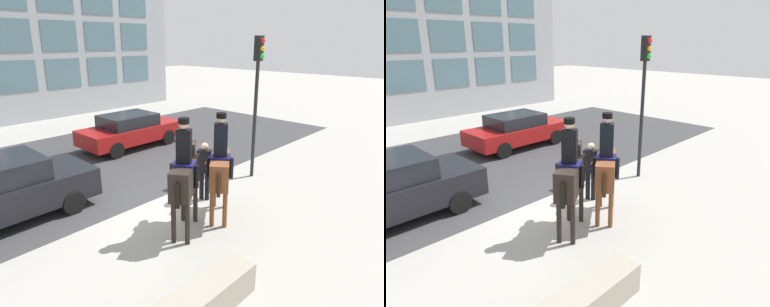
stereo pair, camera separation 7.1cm
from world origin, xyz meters
TOP-DOWN VIEW (x-y plane):
  - ground_plane at (0.00, 0.00)m, footprint 80.00×80.00m
  - road_surface at (0.00, 4.75)m, footprint 23.44×8.50m
  - mounted_horse_lead at (-0.50, -1.29)m, footprint 1.65×1.24m
  - mounted_horse_companion at (0.62, -1.39)m, footprint 1.61×1.32m
  - pedestrian_bystander at (1.06, -0.50)m, footprint 0.75×0.73m
  - street_car_near_lane at (-3.26, 2.30)m, footprint 4.34×1.99m
  - street_car_far_lane at (2.70, 5.12)m, footprint 4.26×1.89m
  - traffic_light at (3.47, -0.46)m, footprint 0.24×0.29m

SIDE VIEW (x-z plane):
  - ground_plane at x=0.00m, z-range 0.00..0.00m
  - road_surface at x=0.00m, z-range 0.00..0.01m
  - street_car_far_lane at x=2.70m, z-range 0.03..1.44m
  - street_car_near_lane at x=-3.26m, z-range 0.02..1.60m
  - pedestrian_bystander at x=1.06m, z-range 0.14..1.81m
  - mounted_horse_companion at x=0.62m, z-range 0.02..2.71m
  - mounted_horse_lead at x=-0.50m, z-range 0.06..2.79m
  - traffic_light at x=3.47m, z-range 0.73..5.14m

